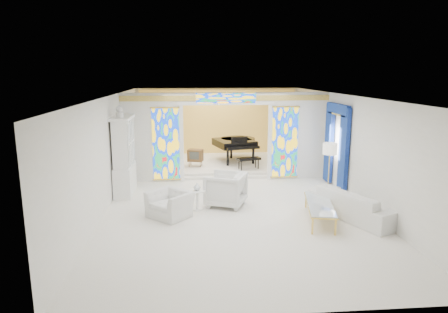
{
  "coord_description": "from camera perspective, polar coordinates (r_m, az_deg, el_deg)",
  "views": [
    {
      "loc": [
        -1.2,
        -11.4,
        3.63
      ],
      "look_at": [
        -0.22,
        0.2,
        1.19
      ],
      "focal_mm": 32.0,
      "sensor_mm": 36.0,
      "label": 1
    }
  ],
  "objects": [
    {
      "name": "floor_lamp",
      "position": [
        11.9,
        14.88,
        0.71
      ],
      "size": [
        0.5,
        0.5,
        1.66
      ],
      "rotation": [
        0.0,
        0.0,
        0.26
      ],
      "color": "#DFB84E",
      "rests_on": "floor"
    },
    {
      "name": "vase",
      "position": [
        10.76,
        -3.88,
        -4.32
      ],
      "size": [
        0.23,
        0.23,
        0.2
      ],
      "primitive_type": "imported",
      "rotation": [
        0.0,
        0.0,
        0.23
      ],
      "color": "white",
      "rests_on": "side_table"
    },
    {
      "name": "wall_front",
      "position": [
        5.93,
        7.23,
        -9.35
      ],
      "size": [
        7.0,
        0.02,
        3.0
      ],
      "primitive_type": "cube",
      "color": "white",
      "rests_on": "floor"
    },
    {
      "name": "ceiling",
      "position": [
        11.48,
        1.17,
        8.66
      ],
      "size": [
        7.0,
        12.0,
        0.02
      ],
      "primitive_type": "cube",
      "color": "silver",
      "rests_on": "wall_back"
    },
    {
      "name": "blue_drapes",
      "position": [
        13.11,
        15.77,
        2.36
      ],
      "size": [
        0.14,
        1.85,
        2.65
      ],
      "color": "navy",
      "rests_on": "wall_right"
    },
    {
      "name": "stained_glass_left",
      "position": [
        13.52,
        -8.3,
        1.77
      ],
      "size": [
        0.9,
        0.04,
        2.4
      ],
      "primitive_type": "cube",
      "color": "gold",
      "rests_on": "partition_wall"
    },
    {
      "name": "coffee_table",
      "position": [
        10.33,
        13.51,
        -6.68
      ],
      "size": [
        1.02,
        2.1,
        0.45
      ],
      "rotation": [
        0.0,
        0.0,
        -0.2
      ],
      "color": "silver",
      "rests_on": "floor"
    },
    {
      "name": "sofa",
      "position": [
        10.78,
        18.18,
        -6.46
      ],
      "size": [
        1.91,
        2.65,
        0.72
      ],
      "primitive_type": "imported",
      "rotation": [
        0.0,
        0.0,
        2.0
      ],
      "color": "white",
      "rests_on": "floor"
    },
    {
      "name": "chandelier",
      "position": [
        15.51,
        0.35,
        7.82
      ],
      "size": [
        0.48,
        0.48,
        0.3
      ],
      "primitive_type": "cylinder",
      "color": "#DFB84E",
      "rests_on": "ceiling"
    },
    {
      "name": "grand_piano",
      "position": [
        15.97,
        1.79,
        1.96
      ],
      "size": [
        1.91,
        2.92,
        1.06
      ],
      "rotation": [
        0.0,
        0.0,
        0.27
      ],
      "color": "black",
      "rests_on": "alcove_platform"
    },
    {
      "name": "alcove_platform",
      "position": [
        15.95,
        -0.41,
        -1.01
      ],
      "size": [
        6.8,
        3.8,
        0.18
      ],
      "primitive_type": "cube",
      "color": "white",
      "rests_on": "floor"
    },
    {
      "name": "stained_glass_right",
      "position": [
        13.88,
        8.69,
        2.01
      ],
      "size": [
        0.9,
        0.04,
        2.4
      ],
      "primitive_type": "cube",
      "color": "gold",
      "rests_on": "partition_wall"
    },
    {
      "name": "gold_curtain_back",
      "position": [
        17.46,
        -0.87,
        4.81
      ],
      "size": [
        6.7,
        0.1,
        2.9
      ],
      "primitive_type": "cube",
      "color": "gold",
      "rests_on": "wall_back"
    },
    {
      "name": "china_cabinet",
      "position": [
        12.42,
        -14.09,
        0.02
      ],
      "size": [
        0.56,
        1.46,
        2.72
      ],
      "color": "white",
      "rests_on": "floor"
    },
    {
      "name": "stained_glass_transom",
      "position": [
        13.37,
        0.31,
        8.34
      ],
      "size": [
        2.0,
        0.04,
        0.34
      ],
      "primitive_type": "cube",
      "color": "gold",
      "rests_on": "partition_wall"
    },
    {
      "name": "partition_wall",
      "position": [
        13.6,
        0.27,
        3.46
      ],
      "size": [
        7.0,
        0.22,
        3.0
      ],
      "color": "white",
      "rests_on": "floor"
    },
    {
      "name": "wall_left",
      "position": [
        11.83,
        -15.98,
        0.98
      ],
      "size": [
        0.02,
        12.0,
        3.0
      ],
      "primitive_type": "cube",
      "color": "white",
      "rests_on": "floor"
    },
    {
      "name": "armchair_left",
      "position": [
        10.41,
        -7.7,
        -6.77
      ],
      "size": [
        1.36,
        1.35,
        0.67
      ],
      "primitive_type": "imported",
      "rotation": [
        0.0,
        0.0,
        -0.73
      ],
      "color": "white",
      "rests_on": "floor"
    },
    {
      "name": "wall_right",
      "position": [
        12.52,
        17.29,
        1.48
      ],
      "size": [
        0.02,
        12.0,
        3.0
      ],
      "primitive_type": "cube",
      "color": "white",
      "rests_on": "floor"
    },
    {
      "name": "wall_back",
      "position": [
        17.58,
        -0.89,
        4.86
      ],
      "size": [
        7.0,
        0.02,
        3.0
      ],
      "primitive_type": "cube",
      "color": "white",
      "rests_on": "floor"
    },
    {
      "name": "armchair_right",
      "position": [
        11.13,
        0.24,
        -4.71
      ],
      "size": [
        1.33,
        1.31,
        0.93
      ],
      "primitive_type": "imported",
      "rotation": [
        0.0,
        0.0,
        -1.96
      ],
      "color": "silver",
      "rests_on": "floor"
    },
    {
      "name": "tv_console",
      "position": [
        15.06,
        -4.11,
        0.16
      ],
      "size": [
        0.63,
        0.5,
        0.64
      ],
      "rotation": [
        0.0,
        0.0,
        -0.25
      ],
      "color": "#55381E",
      "rests_on": "alcove_platform"
    },
    {
      "name": "side_table",
      "position": [
        10.84,
        -3.85,
        -5.79
      ],
      "size": [
        0.56,
        0.56,
        0.54
      ],
      "rotation": [
        0.0,
        0.0,
        -0.33
      ],
      "color": "white",
      "rests_on": "floor"
    },
    {
      "name": "floor",
      "position": [
        12.03,
        1.11,
        -5.76
      ],
      "size": [
        12.0,
        12.0,
        0.0
      ],
      "primitive_type": "plane",
      "color": "white",
      "rests_on": "ground"
    }
  ]
}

